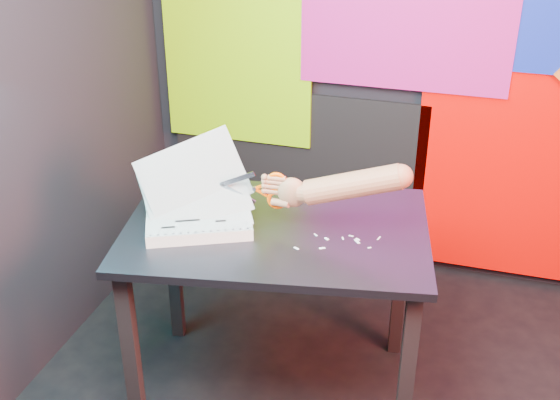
% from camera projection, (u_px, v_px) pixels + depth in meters
% --- Properties ---
extents(room, '(3.01, 3.01, 2.71)m').
position_uv_depth(room, '(431.00, 123.00, 1.75)').
color(room, black).
rests_on(room, ground).
extents(backdrop, '(2.88, 0.05, 2.08)m').
position_uv_depth(backdrop, '(470.00, 93.00, 3.16)').
color(backdrop, '#F00500').
rests_on(backdrop, ground).
extents(work_table, '(1.18, 0.89, 0.75)m').
position_uv_depth(work_table, '(276.00, 252.00, 2.54)').
color(work_table, black).
rests_on(work_table, ground).
extents(printout_stack, '(0.46, 0.40, 0.35)m').
position_uv_depth(printout_stack, '(198.00, 217.00, 2.49)').
color(printout_stack, silver).
rests_on(printout_stack, work_table).
extents(scissors, '(0.24, 0.03, 0.14)m').
position_uv_depth(scissors, '(272.00, 190.00, 2.44)').
color(scissors, '#9DA2AF').
rests_on(scissors, printout_stack).
extents(hand_forearm, '(0.50, 0.11, 0.20)m').
position_uv_depth(hand_forearm, '(342.00, 186.00, 2.37)').
color(hand_forearm, '#A7634C').
rests_on(hand_forearm, work_table).
extents(paper_clippings, '(0.27, 0.17, 0.00)m').
position_uv_depth(paper_clippings, '(340.00, 241.00, 2.40)').
color(paper_clippings, white).
rests_on(paper_clippings, work_table).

